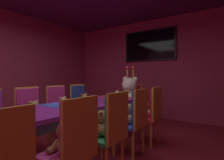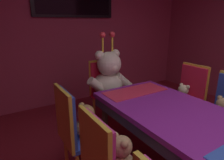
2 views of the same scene
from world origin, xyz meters
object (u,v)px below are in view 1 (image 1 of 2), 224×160
king_teddy_bear (129,94)px  teddy_right_4 (145,110)px  chair_left_4 (80,102)px  teddy_left_4 (85,102)px  throne_chair (133,100)px  wall_tv (149,46)px  teddy_right_1 (64,140)px  chair_right_1 (75,141)px  chair_right_3 (136,116)px  chair_left_3 (58,105)px  teddy_left_2 (35,112)px  teddy_left_3 (63,106)px  teddy_right_3 (127,115)px  chair_right_2 (112,126)px  banquet_table (64,112)px  chair_right_4 (153,110)px  chair_left_2 (30,110)px  teddy_right_2 (102,125)px

king_teddy_bear → teddy_right_4: bearing=44.0°
chair_left_4 → teddy_left_4: bearing=0.0°
throne_chair → wall_tv: 1.78m
chair_left_4 → teddy_right_1: bearing=-48.8°
chair_right_1 → chair_right_3: bearing=-89.4°
chair_left_3 → chair_left_4: (-0.00, 0.60, 0.00)m
teddy_left_2 → teddy_left_4: teddy_left_4 is taller
teddy_left_3 → chair_right_1: 1.93m
teddy_left_3 → king_teddy_bear: king_teddy_bear is taller
teddy_right_3 → throne_chair: 1.61m
chair_right_2 → chair_right_3: 0.63m
chair_left_4 → teddy_left_2: bearing=-82.1°
teddy_left_4 → teddy_right_4: 1.42m
throne_chair → chair_right_3: bearing=29.2°
teddy_right_3 → throne_chair: (-0.68, 1.47, 0.01)m
chair_left_3 → teddy_right_4: size_ratio=3.29×
chair_right_1 → king_teddy_bear: (-0.83, 2.50, 0.17)m
banquet_table → chair_left_3: bearing=145.8°
wall_tv → chair_right_4: bearing=-66.1°
chair_left_2 → chair_left_4: same height
chair_right_3 → wall_tv: bearing=-71.8°
chair_left_4 → chair_right_3: bearing=-18.4°
chair_left_3 → king_teddy_bear: size_ratio=1.03×
chair_right_4 → wall_tv: (-0.85, 1.93, 1.45)m
chair_left_3 → wall_tv: wall_tv is taller
teddy_right_3 → wall_tv: (-0.68, 2.49, 1.47)m
teddy_right_1 → banquet_table: bearing=-40.6°
teddy_left_4 → chair_right_1: bearing=-48.9°
chair_left_3 → wall_tv: (0.85, 2.53, 1.45)m
banquet_table → chair_left_3: size_ratio=3.13×
teddy_left_2 → chair_right_2: bearing=0.3°
teddy_right_4 → chair_left_4: bearing=0.1°
teddy_left_3 → teddy_right_2: size_ratio=1.02×
chair_left_2 → teddy_right_2: size_ratio=2.99×
teddy_right_3 → king_teddy_bear: (-0.68, 1.29, 0.18)m
banquet_table → teddy_right_3: 0.92m
teddy_right_4 → wall_tv: wall_tv is taller
chair_right_2 → teddy_right_2: 0.15m
teddy_right_1 → chair_right_2: (0.15, 0.58, 0.02)m
teddy_right_1 → teddy_right_2: 0.58m
throne_chair → king_teddy_bear: size_ratio=1.03×
teddy_right_1 → teddy_right_4: (0.02, 1.77, 0.00)m
teddy_left_3 → chair_right_2: chair_right_2 is taller
teddy_right_4 → chair_right_1: bearing=93.9°
banquet_table → throne_chair: bearing=90.0°
chair_right_2 → king_teddy_bear: 2.11m
king_teddy_bear → wall_tv: 1.76m
chair_right_4 → wall_tv: size_ratio=0.65×
chair_left_3 → chair_right_3: bearing=1.4°
teddy_left_4 → king_teddy_bear: size_ratio=0.37×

